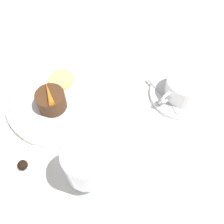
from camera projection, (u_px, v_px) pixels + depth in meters
name	position (u px, v px, depth m)	size (l,w,h in m)	color
ground_plane	(76.00, 104.00, 0.62)	(3.00, 3.00, 0.00)	white
dinner_plate	(61.00, 98.00, 0.62)	(0.26, 0.26, 0.01)	white
saucer	(180.00, 94.00, 0.63)	(0.15, 0.15, 0.01)	white
coffee_cup	(184.00, 87.00, 0.60)	(0.11, 0.09, 0.05)	white
spoon	(167.00, 100.00, 0.61)	(0.02, 0.12, 0.00)	silver
wine_glass	(86.00, 164.00, 0.45)	(0.08, 0.08, 0.13)	silver
dessert_cake	(51.00, 101.00, 0.58)	(0.06, 0.06, 0.04)	#4C2D19
carrot_garnish	(49.00, 93.00, 0.56)	(0.03, 0.06, 0.01)	orange
pineapple_slice	(61.00, 80.00, 0.63)	(0.06, 0.06, 0.01)	#EFE075
chocolate_truffle	(23.00, 165.00, 0.53)	(0.02, 0.02, 0.02)	black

